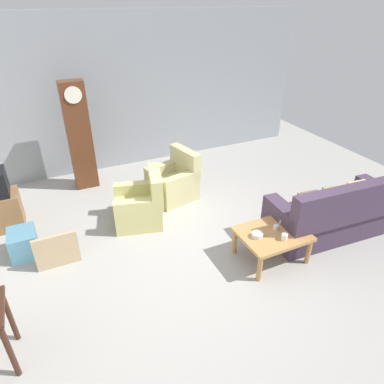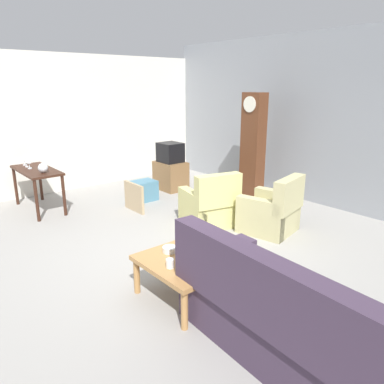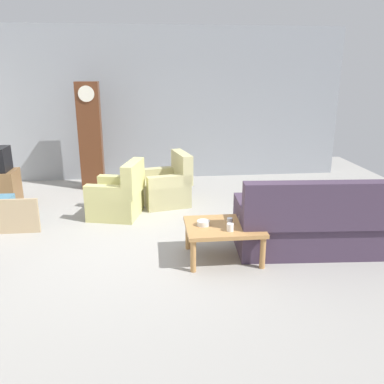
{
  "view_description": "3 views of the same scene",
  "coord_description": "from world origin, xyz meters",
  "px_view_note": "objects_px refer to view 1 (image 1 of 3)",
  "views": [
    {
      "loc": [
        -1.84,
        -3.69,
        3.39
      ],
      "look_at": [
        0.12,
        0.52,
        0.73
      ],
      "focal_mm": 31.93,
      "sensor_mm": 36.0,
      "label": 1
    },
    {
      "loc": [
        3.7,
        -2.83,
        2.27
      ],
      "look_at": [
        -0.12,
        0.38,
        0.81
      ],
      "focal_mm": 34.78,
      "sensor_mm": 36.0,
      "label": 2
    },
    {
      "loc": [
        -0.02,
        -5.24,
        2.34
      ],
      "look_at": [
        0.55,
        0.11,
        0.68
      ],
      "focal_mm": 37.61,
      "sensor_mm": 36.0,
      "label": 3
    }
  ],
  "objects_px": {
    "armchair_olive_far": "(174,183)",
    "bowl_white_stacked": "(257,235)",
    "cup_blue_rimmed": "(276,227)",
    "couch_floral": "(334,215)",
    "coffee_table_wood": "(272,236)",
    "storage_box_blue": "(23,243)",
    "cup_white_porcelain": "(284,237)",
    "grandfather_clock": "(79,137)",
    "framed_picture_leaning": "(57,251)",
    "armchair_olive_near": "(141,206)",
    "cup_cream_tall": "(282,222)"
  },
  "relations": [
    {
      "from": "coffee_table_wood",
      "to": "cup_white_porcelain",
      "type": "height_order",
      "value": "cup_white_porcelain"
    },
    {
      "from": "cup_blue_rimmed",
      "to": "bowl_white_stacked",
      "type": "xyz_separation_m",
      "value": [
        -0.34,
        -0.04,
        -0.0
      ]
    },
    {
      "from": "armchair_olive_near",
      "to": "grandfather_clock",
      "type": "relative_size",
      "value": 0.45
    },
    {
      "from": "storage_box_blue",
      "to": "cup_cream_tall",
      "type": "bearing_deg",
      "value": -22.91
    },
    {
      "from": "cup_white_porcelain",
      "to": "bowl_white_stacked",
      "type": "distance_m",
      "value": 0.37
    },
    {
      "from": "cup_white_porcelain",
      "to": "grandfather_clock",
      "type": "bearing_deg",
      "value": 119.93
    },
    {
      "from": "framed_picture_leaning",
      "to": "coffee_table_wood",
      "type": "bearing_deg",
      "value": -21.66
    },
    {
      "from": "armchair_olive_far",
      "to": "grandfather_clock",
      "type": "height_order",
      "value": "grandfather_clock"
    },
    {
      "from": "coffee_table_wood",
      "to": "bowl_white_stacked",
      "type": "relative_size",
      "value": 6.02
    },
    {
      "from": "framed_picture_leaning",
      "to": "storage_box_blue",
      "type": "bearing_deg",
      "value": 131.76
    },
    {
      "from": "storage_box_blue",
      "to": "cup_cream_tall",
      "type": "xyz_separation_m",
      "value": [
        3.55,
        -1.5,
        0.29
      ]
    },
    {
      "from": "grandfather_clock",
      "to": "couch_floral",
      "type": "bearing_deg",
      "value": -45.36
    },
    {
      "from": "coffee_table_wood",
      "to": "cup_white_porcelain",
      "type": "bearing_deg",
      "value": -78.87
    },
    {
      "from": "framed_picture_leaning",
      "to": "storage_box_blue",
      "type": "distance_m",
      "value": 0.66
    },
    {
      "from": "storage_box_blue",
      "to": "framed_picture_leaning",
      "type": "bearing_deg",
      "value": -48.24
    },
    {
      "from": "armchair_olive_far",
      "to": "framed_picture_leaning",
      "type": "xyz_separation_m",
      "value": [
        -2.26,
        -1.13,
        -0.04
      ]
    },
    {
      "from": "armchair_olive_near",
      "to": "cup_white_porcelain",
      "type": "relative_size",
      "value": 10.07
    },
    {
      "from": "armchair_olive_near",
      "to": "cup_blue_rimmed",
      "type": "distance_m",
      "value": 2.26
    },
    {
      "from": "storage_box_blue",
      "to": "bowl_white_stacked",
      "type": "height_order",
      "value": "bowl_white_stacked"
    },
    {
      "from": "cup_blue_rimmed",
      "to": "bowl_white_stacked",
      "type": "bearing_deg",
      "value": -173.99
    },
    {
      "from": "coffee_table_wood",
      "to": "storage_box_blue",
      "type": "height_order",
      "value": "coffee_table_wood"
    },
    {
      "from": "grandfather_clock",
      "to": "cup_cream_tall",
      "type": "height_order",
      "value": "grandfather_clock"
    },
    {
      "from": "couch_floral",
      "to": "armchair_olive_near",
      "type": "bearing_deg",
      "value": 148.77
    },
    {
      "from": "armchair_olive_near",
      "to": "framed_picture_leaning",
      "type": "bearing_deg",
      "value": -157.75
    },
    {
      "from": "bowl_white_stacked",
      "to": "storage_box_blue",
      "type": "bearing_deg",
      "value": 152.07
    },
    {
      "from": "armchair_olive_near",
      "to": "cup_cream_tall",
      "type": "distance_m",
      "value": 2.33
    },
    {
      "from": "grandfather_clock",
      "to": "framed_picture_leaning",
      "type": "height_order",
      "value": "grandfather_clock"
    },
    {
      "from": "couch_floral",
      "to": "armchair_olive_near",
      "type": "relative_size",
      "value": 2.26
    },
    {
      "from": "cup_white_porcelain",
      "to": "cup_blue_rimmed",
      "type": "height_order",
      "value": "cup_white_porcelain"
    },
    {
      "from": "grandfather_clock",
      "to": "coffee_table_wood",
      "type": "bearing_deg",
      "value": -59.13
    },
    {
      "from": "couch_floral",
      "to": "bowl_white_stacked",
      "type": "xyz_separation_m",
      "value": [
        -1.53,
        -0.06,
        0.13
      ]
    },
    {
      "from": "armchair_olive_far",
      "to": "bowl_white_stacked",
      "type": "height_order",
      "value": "armchair_olive_far"
    },
    {
      "from": "armchair_olive_near",
      "to": "armchair_olive_far",
      "type": "bearing_deg",
      "value": 33.09
    },
    {
      "from": "storage_box_blue",
      "to": "cup_cream_tall",
      "type": "height_order",
      "value": "cup_cream_tall"
    },
    {
      "from": "armchair_olive_near",
      "to": "cup_white_porcelain",
      "type": "bearing_deg",
      "value": -52.35
    },
    {
      "from": "framed_picture_leaning",
      "to": "cup_blue_rimmed",
      "type": "bearing_deg",
      "value": -20.21
    },
    {
      "from": "grandfather_clock",
      "to": "cup_white_porcelain",
      "type": "distance_m",
      "value": 4.24
    },
    {
      "from": "storage_box_blue",
      "to": "cup_white_porcelain",
      "type": "bearing_deg",
      "value": -28.69
    },
    {
      "from": "coffee_table_wood",
      "to": "storage_box_blue",
      "type": "distance_m",
      "value": 3.68
    },
    {
      "from": "grandfather_clock",
      "to": "bowl_white_stacked",
      "type": "relative_size",
      "value": 13.19
    },
    {
      "from": "cup_blue_rimmed",
      "to": "bowl_white_stacked",
      "type": "distance_m",
      "value": 0.35
    },
    {
      "from": "storage_box_blue",
      "to": "armchair_olive_far",
      "type": "bearing_deg",
      "value": 13.28
    },
    {
      "from": "storage_box_blue",
      "to": "couch_floral",
      "type": "bearing_deg",
      "value": -18.76
    },
    {
      "from": "grandfather_clock",
      "to": "storage_box_blue",
      "type": "bearing_deg",
      "value": -124.27
    },
    {
      "from": "framed_picture_leaning",
      "to": "cup_white_porcelain",
      "type": "height_order",
      "value": "cup_white_porcelain"
    },
    {
      "from": "armchair_olive_far",
      "to": "cup_blue_rimmed",
      "type": "bearing_deg",
      "value": -72.74
    },
    {
      "from": "framed_picture_leaning",
      "to": "armchair_olive_far",
      "type": "bearing_deg",
      "value": 26.52
    },
    {
      "from": "cup_blue_rimmed",
      "to": "grandfather_clock",
      "type": "bearing_deg",
      "value": 122.28
    },
    {
      "from": "armchair_olive_far",
      "to": "cup_blue_rimmed",
      "type": "height_order",
      "value": "armchair_olive_far"
    },
    {
      "from": "cup_blue_rimmed",
      "to": "couch_floral",
      "type": "bearing_deg",
      "value": 1.14
    }
  ]
}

